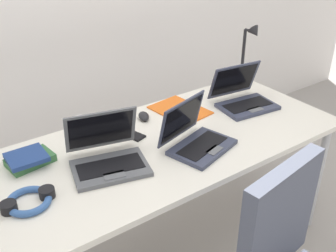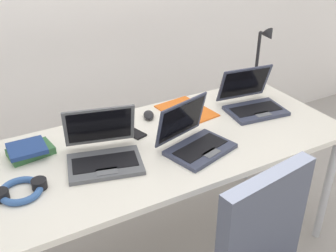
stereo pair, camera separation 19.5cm
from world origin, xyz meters
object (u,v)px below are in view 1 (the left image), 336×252
(desk_lamp, at_px, (247,56))
(headphones, at_px, (28,201))
(cell_phone, at_px, (132,135))
(book_stack, at_px, (29,159))
(laptop_back_left, at_px, (196,138))
(paper_folder_center, at_px, (180,110))
(coffee_mug, at_px, (81,126))
(computer_mouse, at_px, (144,116))
(laptop_near_lamp, at_px, (107,156))
(laptop_far_corner, at_px, (243,98))

(desk_lamp, bearing_deg, headphones, -166.87)
(cell_phone, xyz_separation_m, book_stack, (-0.51, 0.05, 0.02))
(laptop_back_left, bearing_deg, paper_folder_center, 64.41)
(laptop_back_left, relative_size, headphones, 1.70)
(paper_folder_center, bearing_deg, headphones, -162.52)
(book_stack, relative_size, coffee_mug, 1.88)
(computer_mouse, bearing_deg, laptop_near_lamp, -121.77)
(laptop_near_lamp, xyz_separation_m, paper_folder_center, (0.58, 0.24, -0.04))
(computer_mouse, bearing_deg, headphones, -134.51)
(laptop_near_lamp, distance_m, cell_phone, 0.28)
(laptop_far_corner, distance_m, coffee_mug, 0.93)
(laptop_far_corner, bearing_deg, cell_phone, 174.14)
(cell_phone, bearing_deg, computer_mouse, 21.24)
(laptop_far_corner, bearing_deg, computer_mouse, 161.49)
(laptop_back_left, distance_m, paper_folder_center, 0.39)
(laptop_near_lamp, bearing_deg, headphones, -170.84)
(book_stack, bearing_deg, computer_mouse, 6.05)
(desk_lamp, relative_size, headphones, 1.87)
(cell_phone, bearing_deg, book_stack, 157.52)
(laptop_back_left, bearing_deg, laptop_near_lamp, 165.61)
(computer_mouse, xyz_separation_m, cell_phone, (-0.14, -0.12, -0.01))
(laptop_far_corner, distance_m, headphones, 1.31)
(cell_phone, xyz_separation_m, headphones, (-0.60, -0.22, 0.01))
(laptop_far_corner, relative_size, book_stack, 1.63)
(book_stack, relative_size, paper_folder_center, 0.69)
(laptop_near_lamp, bearing_deg, laptop_far_corner, 5.48)
(cell_phone, height_order, coffee_mug, coffee_mug)
(paper_folder_center, bearing_deg, laptop_far_corner, -24.28)
(coffee_mug, bearing_deg, laptop_back_left, -47.86)
(headphones, bearing_deg, coffee_mug, 43.83)
(computer_mouse, bearing_deg, book_stack, -152.85)
(laptop_near_lamp, distance_m, paper_folder_center, 0.63)
(headphones, height_order, paper_folder_center, headphones)
(laptop_back_left, relative_size, computer_mouse, 3.79)
(laptop_near_lamp, relative_size, coffee_mug, 3.45)
(desk_lamp, relative_size, book_stack, 1.88)
(cell_phone, distance_m, book_stack, 0.51)
(desk_lamp, height_order, computer_mouse, desk_lamp)
(paper_folder_center, distance_m, coffee_mug, 0.57)
(cell_phone, height_order, paper_folder_center, cell_phone)
(computer_mouse, height_order, coffee_mug, coffee_mug)
(laptop_far_corner, bearing_deg, paper_folder_center, 155.72)
(headphones, height_order, book_stack, book_stack)
(computer_mouse, height_order, book_stack, book_stack)
(desk_lamp, bearing_deg, computer_mouse, -178.69)
(laptop_far_corner, distance_m, book_stack, 1.22)
(paper_folder_center, bearing_deg, laptop_back_left, -115.59)
(laptop_back_left, xyz_separation_m, computer_mouse, (-0.05, 0.38, -0.03))
(desk_lamp, distance_m, headphones, 1.57)
(paper_folder_center, xyz_separation_m, coffee_mug, (-0.56, 0.08, 0.04))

